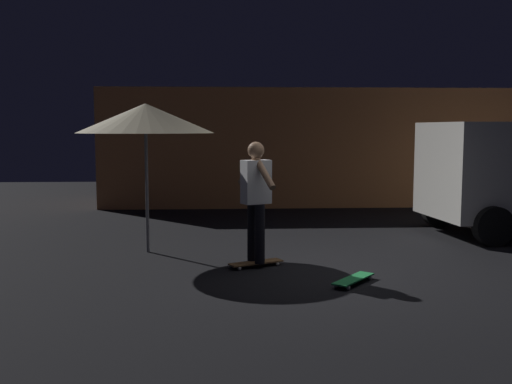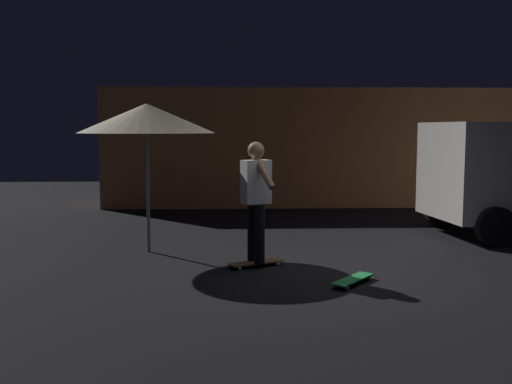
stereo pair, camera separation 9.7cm
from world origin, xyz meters
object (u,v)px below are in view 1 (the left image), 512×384
Objects in this scene: patio_umbrella at (146,118)px; skater at (256,193)px; skateboard_ridden at (256,263)px; skateboard_spare at (353,279)px.

skater is (1.63, -1.10, -1.04)m from patio_umbrella.
skater is at bearing -34.01° from patio_umbrella.
patio_umbrella reaches higher than skateboard_ridden.
skateboard_spare is 0.44× the size of skater.
skateboard_ridden is at bearing -165.96° from skater.
patio_umbrella reaches higher than skater.
patio_umbrella is 4.02m from skateboard_spare.
skateboard_ridden is at bearing -34.01° from patio_umbrella.
skateboard_ridden is 0.47× the size of skater.
skateboard_spare is at bearing -40.18° from skateboard_ridden.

